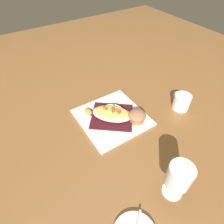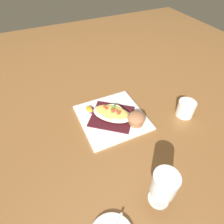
# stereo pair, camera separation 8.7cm
# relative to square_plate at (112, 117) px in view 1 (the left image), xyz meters

# --- Properties ---
(ground_plane) EXTENTS (2.60, 2.60, 0.00)m
(ground_plane) POSITION_rel_square_plate_xyz_m (0.00, 0.00, -0.01)
(ground_plane) COLOR brown
(square_plate) EXTENTS (0.29, 0.29, 0.01)m
(square_plate) POSITION_rel_square_plate_xyz_m (0.00, 0.00, 0.00)
(square_plate) COLOR white
(square_plate) RESTS_ON ground_plane
(folded_napkin) EXTENTS (0.25, 0.25, 0.01)m
(folded_napkin) POSITION_rel_square_plate_xyz_m (0.00, 0.00, 0.01)
(folded_napkin) COLOR #401219
(folded_napkin) RESTS_ON square_plate
(gratin_dish) EXTENTS (0.20, 0.20, 0.05)m
(gratin_dish) POSITION_rel_square_plate_xyz_m (0.00, 0.00, 0.03)
(gratin_dish) COLOR beige
(gratin_dish) RESTS_ON folded_napkin
(muffin) EXTENTS (0.08, 0.08, 0.06)m
(muffin) POSITION_rel_square_plate_xyz_m (0.08, 0.08, 0.03)
(muffin) COLOR #98633C
(muffin) RESTS_ON square_plate
(orange_garnish) EXTENTS (0.06, 0.05, 0.02)m
(orange_garnish) POSITION_rel_square_plate_xyz_m (-0.08, -0.08, 0.01)
(orange_garnish) COLOR #5D1568
(orange_garnish) RESTS_ON square_plate
(coffee_mug) EXTENTS (0.11, 0.08, 0.08)m
(coffee_mug) POSITION_rel_square_plate_xyz_m (0.12, 0.32, 0.03)
(coffee_mug) COLOR white
(coffee_mug) RESTS_ON ground_plane
(stemmed_glass) EXTENTS (0.08, 0.08, 0.15)m
(stemmed_glass) POSITION_rel_square_plate_xyz_m (0.40, -0.02, 0.10)
(stemmed_glass) COLOR white
(stemmed_glass) RESTS_ON ground_plane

